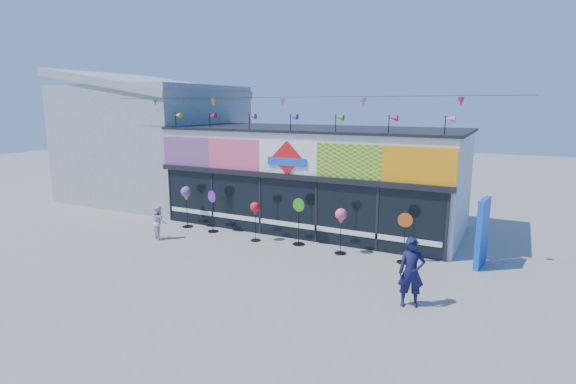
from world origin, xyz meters
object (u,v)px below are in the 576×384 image
Objects in this scene: spinner_3 at (299,220)px; adult_man at (411,272)px; spinner_0 at (186,195)px; child at (159,222)px; blue_sign at (482,233)px; spinner_2 at (255,210)px; spinner_1 at (212,210)px; spinner_5 at (404,237)px; spinner_4 at (341,218)px.

spinner_3 is 5.78m from adult_man.
spinner_0 is 10.50m from adult_man.
blue_sign is at bearing -139.95° from child.
spinner_0 is 1.34× the size of child.
spinner_2 is 1.16× the size of child.
spinner_3 is at bearing -132.89° from child.
spinner_1 is 7.67m from spinner_5.
spinner_4 is 0.89× the size of adult_man.
blue_sign reaches higher than spinner_0.
spinner_0 is 6.93m from spinner_4.
spinner_5 is (2.14, 0.09, -0.40)m from spinner_4.
spinner_4 is 2.18m from spinner_5.
spinner_1 is at bearing -178.91° from spinner_3.
spinner_1 reaches higher than spinner_5.
spinner_4 is at bearing 1.02° from spinner_2.
spinner_0 reaches higher than spinner_1.
spinner_4 is at bearing -2.42° from spinner_0.
blue_sign is 2.37m from spinner_5.
spinner_5 is 9.08m from child.
spinner_3 is (3.81, 0.07, 0.02)m from spinner_1.
spinner_0 reaches higher than spinner_2.
spinner_1 is 0.94× the size of adult_man.
spinner_4 is 1.24× the size of child.
spinner_5 is (3.86, -0.17, -0.04)m from spinner_3.
spinner_2 is at bearing -178.41° from spinner_5.
spinner_4 is 0.97× the size of spinner_5.
blue_sign is at bearing 6.92° from spinner_2.
spinner_4 reaches higher than child.
child is at bearing -157.38° from spinner_2.
spinner_0 is at bearing -57.95° from child.
spinner_2 is (3.55, -0.35, -0.18)m from spinner_0.
spinner_5 is at bearing -141.89° from child.
spinner_5 is (-2.23, -0.79, -0.23)m from blue_sign.
child is (-3.43, -1.43, -0.55)m from spinner_2.
spinner_3 is 0.96× the size of adult_man.
adult_man is (9.96, -3.32, -0.48)m from spinner_0.
blue_sign reaches higher than spinner_5.
adult_man is at bearing -101.05° from blue_sign.
spinner_3 is at bearing 11.06° from spinner_2.
spinner_2 is 7.06m from adult_man.
spinner_3 is at bearing 1.09° from spinner_1.
spinner_4 is 6.99m from child.
spinner_1 is 2.12m from child.
spinner_0 is at bearing 142.48° from adult_man.
spinner_1 reaches higher than spinner_2.
adult_man is (3.03, -3.02, -0.38)m from spinner_4.
adult_man is at bearing -73.99° from spinner_5.
spinner_5 is at bearing -2.51° from spinner_3.
spinner_3 is (-6.09, -0.62, -0.19)m from blue_sign.
spinner_5 is at bearing 1.59° from spinner_2.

